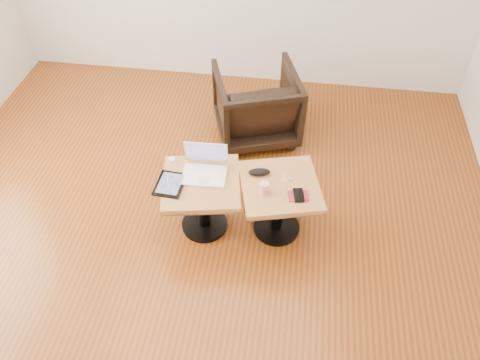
# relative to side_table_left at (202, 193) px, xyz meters

# --- Properties ---
(room_shell) EXTENTS (4.52, 4.52, 2.71)m
(room_shell) POSITION_rel_side_table_left_xyz_m (-0.03, -0.21, 0.99)
(room_shell) COLOR #5E2B0C
(room_shell) RESTS_ON ground
(side_table_left) EXTENTS (0.62, 0.62, 0.48)m
(side_table_left) POSITION_rel_side_table_left_xyz_m (0.00, 0.00, 0.00)
(side_table_left) COLOR black
(side_table_left) RESTS_ON ground
(side_table_right) EXTENTS (0.65, 0.65, 0.48)m
(side_table_right) POSITION_rel_side_table_left_xyz_m (0.54, 0.05, 0.00)
(side_table_right) COLOR black
(side_table_right) RESTS_ON ground
(laptop) EXTENTS (0.31, 0.27, 0.22)m
(laptop) POSITION_rel_side_table_left_xyz_m (0.01, 0.09, 0.16)
(laptop) COLOR white
(laptop) RESTS_ON side_table_left
(tablet) EXTENTS (0.20, 0.25, 0.02)m
(tablet) POSITION_rel_side_table_left_xyz_m (-0.20, -0.07, 0.13)
(tablet) COLOR black
(tablet) RESTS_ON side_table_left
(charging_adapter) EXTENTS (0.05, 0.05, 0.03)m
(charging_adapter) POSITION_rel_side_table_left_xyz_m (-0.25, 0.17, 0.13)
(charging_adapter) COLOR white
(charging_adapter) RESTS_ON side_table_left
(glasses_case) EXTENTS (0.16, 0.10, 0.05)m
(glasses_case) POSITION_rel_side_table_left_xyz_m (0.39, 0.12, 0.14)
(glasses_case) COLOR black
(glasses_case) RESTS_ON side_table_right
(striped_cup) EXTENTS (0.07, 0.07, 0.09)m
(striped_cup) POSITION_rel_side_table_left_xyz_m (0.44, -0.04, 0.16)
(striped_cup) COLOR #DC5D7E
(striped_cup) RESTS_ON side_table_right
(earbuds_tangle) EXTENTS (0.07, 0.05, 0.01)m
(earbuds_tangle) POSITION_rel_side_table_left_xyz_m (0.59, 0.11, 0.13)
(earbuds_tangle) COLOR white
(earbuds_tangle) RESTS_ON side_table_right
(phone_on_sleeve) EXTENTS (0.16, 0.13, 0.02)m
(phone_on_sleeve) POSITION_rel_side_table_left_xyz_m (0.67, -0.05, 0.13)
(phone_on_sleeve) COLOR maroon
(phone_on_sleeve) RESTS_ON side_table_right
(armchair) EXTENTS (0.87, 0.88, 0.64)m
(armchair) POSITION_rel_side_table_left_xyz_m (0.25, 1.14, -0.04)
(armchair) COLOR black
(armchair) RESTS_ON ground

